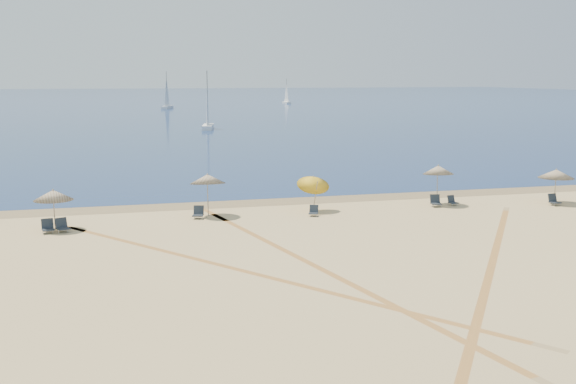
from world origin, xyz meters
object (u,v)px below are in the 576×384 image
object	(u,v)px
umbrella_5	(556,174)
chair_7	(452,201)
chair_5	(314,211)
chair_6	(436,201)
sailboat_0	(167,97)
umbrella_2	(208,179)
umbrella_1	(53,195)
sailboat_3	(287,96)
chair_4	(198,213)
umbrella_4	(438,170)
chair_3	(62,226)
chair_8	(554,200)
chair_2	(48,227)
umbrella_3	(314,181)
sailboat_1	(208,111)

from	to	relation	value
umbrella_5	chair_7	world-z (taller)	umbrella_5
chair_5	chair_7	world-z (taller)	chair_5
chair_5	chair_7	size ratio (longest dim) A/B	1.10
chair_5	chair_6	world-z (taller)	chair_6
chair_5	sailboat_0	distance (m)	135.92
umbrella_2	chair_5	xyz separation A→B (m)	(6.04, -1.64, -1.91)
umbrella_5	umbrella_1	bearing A→B (deg)	-179.95
sailboat_0	sailboat_3	xyz separation A→B (m)	(36.54, 22.25, -0.58)
chair_4	umbrella_4	bearing A→B (deg)	18.73
umbrella_2	umbrella_5	distance (m)	22.48
chair_3	chair_8	size ratio (longest dim) A/B	1.17
chair_6	sailboat_3	bearing A→B (deg)	90.04
chair_2	chair_3	size ratio (longest dim) A/B	0.91
umbrella_3	chair_6	world-z (taller)	umbrella_3
chair_4	chair_5	distance (m)	6.78
chair_5	sailboat_1	size ratio (longest dim) A/B	0.09
chair_2	sailboat_0	size ratio (longest dim) A/B	0.09
umbrella_5	chair_6	size ratio (longest dim) A/B	2.75
umbrella_3	chair_7	size ratio (longest dim) A/B	3.59
chair_3	umbrella_1	bearing A→B (deg)	98.12
umbrella_2	chair_4	xyz separation A→B (m)	(-0.67, -0.65, -1.87)
umbrella_4	chair_4	distance (m)	15.61
umbrella_3	chair_2	distance (m)	15.48
umbrella_4	sailboat_1	world-z (taller)	sailboat_1
umbrella_5	chair_2	distance (m)	31.31
chair_3	chair_7	bearing A→B (deg)	-18.44
chair_5	umbrella_2	bearing A→B (deg)	-171.08
sailboat_3	chair_2	bearing A→B (deg)	-112.39
chair_4	sailboat_0	bearing A→B (deg)	103.11
umbrella_3	chair_3	bearing A→B (deg)	-171.93
umbrella_1	sailboat_1	xyz separation A→B (m)	(17.36, 67.51, 0.83)
chair_8	sailboat_1	distance (m)	69.40
chair_4	chair_5	xyz separation A→B (m)	(6.71, -0.99, -0.04)
chair_4	sailboat_1	world-z (taller)	sailboat_1
chair_8	umbrella_4	bearing A→B (deg)	157.78
umbrella_4	chair_2	bearing A→B (deg)	-174.45
chair_7	sailboat_3	distance (m)	159.73
umbrella_1	chair_6	distance (m)	22.98
sailboat_0	chair_8	bearing A→B (deg)	-64.52
chair_2	sailboat_1	size ratio (longest dim) A/B	0.09
chair_6	chair_8	distance (m)	7.70
umbrella_3	chair_3	distance (m)	14.76
chair_4	chair_8	xyz separation A→B (m)	(22.60, -1.58, 0.00)
chair_2	chair_7	xyz separation A→B (m)	(24.46, 1.78, -0.05)
umbrella_5	chair_4	world-z (taller)	umbrella_5
chair_5	umbrella_1	bearing A→B (deg)	-155.89
umbrella_1	chair_5	xyz separation A→B (m)	(14.58, 0.00, -1.60)
chair_6	sailboat_0	xyz separation A→B (m)	(-6.59, 135.00, 2.45)
chair_7	chair_5	bearing A→B (deg)	173.49
umbrella_1	chair_7	size ratio (longest dim) A/B	3.16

